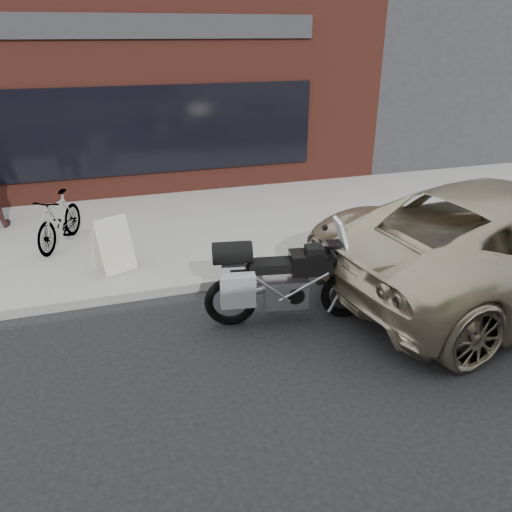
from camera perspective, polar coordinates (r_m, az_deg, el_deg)
name	(u,v)px	position (r m, az deg, el deg)	size (l,w,h in m)	color
ground	(376,470)	(5.27, 13.55, -22.69)	(120.00, 120.00, 0.00)	black
near_sidewalk	(212,220)	(10.86, -5.08, 4.14)	(44.00, 6.00, 0.15)	gray
storefront	(96,86)	(17.03, -17.84, 18.00)	(14.00, 10.07, 4.50)	#5F281E
neighbour_building	(431,55)	(20.88, 19.41, 20.85)	(10.00, 10.00, 6.00)	#29292E
motorcycle	(279,281)	(6.90, 2.62, -2.87)	(2.38, 0.83, 1.51)	black
bicycle_rear	(59,220)	(9.85, -21.59, 3.86)	(0.46, 1.64, 0.99)	gray
sandwich_sign	(112,244)	(8.56, -16.10, 1.36)	(0.73, 0.71, 0.90)	beige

